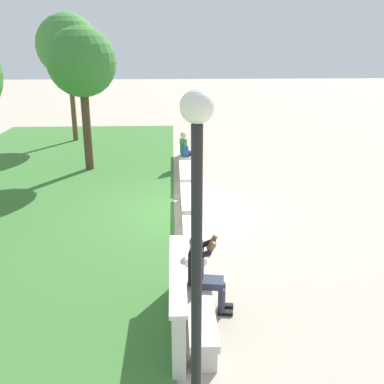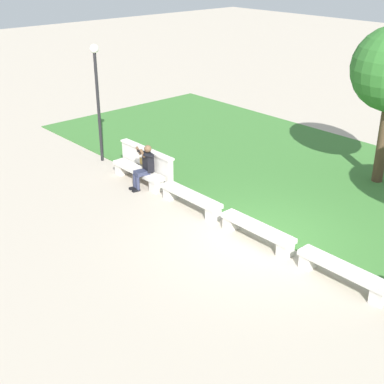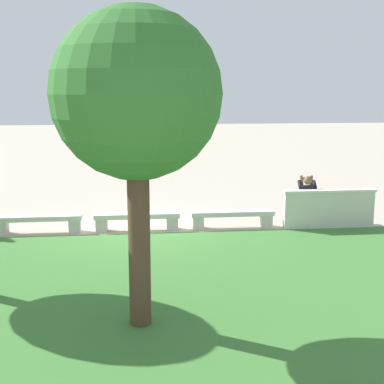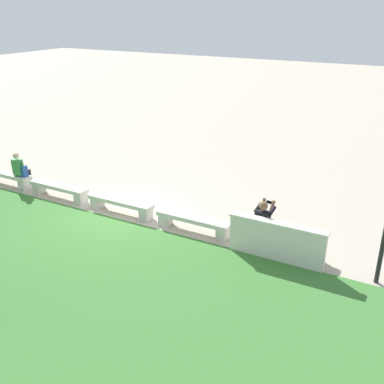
{
  "view_description": "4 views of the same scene",
  "coord_description": "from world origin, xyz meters",
  "px_view_note": "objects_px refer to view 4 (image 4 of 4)",
  "views": [
    {
      "loc": [
        -10.73,
        0.37,
        4.22
      ],
      "look_at": [
        -0.93,
        -0.04,
        0.86
      ],
      "focal_mm": 42.0,
      "sensor_mm": 36.0,
      "label": 1
    },
    {
      "loc": [
        7.46,
        -8.75,
        6.57
      ],
      "look_at": [
        -1.57,
        -0.73,
        1.02
      ],
      "focal_mm": 50.0,
      "sensor_mm": 36.0,
      "label": 2
    },
    {
      "loc": [
        0.0,
        13.12,
        3.53
      ],
      "look_at": [
        -1.46,
        -0.68,
        0.82
      ],
      "focal_mm": 50.0,
      "sensor_mm": 36.0,
      "label": 3
    },
    {
      "loc": [
        -7.57,
        9.56,
        5.73
      ],
      "look_at": [
        -1.98,
        -0.76,
        0.8
      ],
      "focal_mm": 42.0,
      "sensor_mm": 36.0,
      "label": 4
    }
  ],
  "objects_px": {
    "person_photographer": "(264,222)",
    "person_distant": "(20,169)",
    "bench_far": "(59,189)",
    "bench_end": "(6,176)",
    "bench_mid": "(121,204)",
    "backpack": "(23,171)",
    "bench_near": "(193,222)",
    "bench_main": "(280,243)"
  },
  "relations": [
    {
      "from": "bench_main",
      "to": "backpack",
      "type": "xyz_separation_m",
      "value": [
        8.86,
        -0.04,
        0.32
      ]
    },
    {
      "from": "bench_far",
      "to": "bench_end",
      "type": "distance_m",
      "value": 2.43
    },
    {
      "from": "bench_main",
      "to": "backpack",
      "type": "distance_m",
      "value": 8.86
    },
    {
      "from": "bench_near",
      "to": "bench_far",
      "type": "relative_size",
      "value": 1.0
    },
    {
      "from": "bench_main",
      "to": "bench_mid",
      "type": "height_order",
      "value": "same"
    },
    {
      "from": "bench_far",
      "to": "person_distant",
      "type": "distance_m",
      "value": 1.76
    },
    {
      "from": "person_photographer",
      "to": "backpack",
      "type": "distance_m",
      "value": 8.4
    },
    {
      "from": "bench_near",
      "to": "backpack",
      "type": "bearing_deg",
      "value": -0.32
    },
    {
      "from": "bench_main",
      "to": "backpack",
      "type": "relative_size",
      "value": 4.98
    },
    {
      "from": "bench_main",
      "to": "person_distant",
      "type": "relative_size",
      "value": 1.69
    },
    {
      "from": "bench_mid",
      "to": "person_distant",
      "type": "distance_m",
      "value": 4.16
    },
    {
      "from": "person_photographer",
      "to": "bench_mid",
      "type": "bearing_deg",
      "value": 1.0
    },
    {
      "from": "bench_main",
      "to": "bench_end",
      "type": "bearing_deg",
      "value": 0.0
    },
    {
      "from": "bench_main",
      "to": "bench_mid",
      "type": "bearing_deg",
      "value": 0.0
    },
    {
      "from": "backpack",
      "to": "bench_mid",
      "type": "bearing_deg",
      "value": 179.48
    },
    {
      "from": "person_photographer",
      "to": "bench_end",
      "type": "bearing_deg",
      "value": 0.47
    },
    {
      "from": "bench_main",
      "to": "bench_mid",
      "type": "distance_m",
      "value": 4.85
    },
    {
      "from": "bench_end",
      "to": "bench_mid",
      "type": "bearing_deg",
      "value": 180.0
    },
    {
      "from": "bench_main",
      "to": "bench_end",
      "type": "distance_m",
      "value": 9.71
    },
    {
      "from": "bench_near",
      "to": "backpack",
      "type": "distance_m",
      "value": 6.44
    },
    {
      "from": "bench_main",
      "to": "backpack",
      "type": "bearing_deg",
      "value": -0.24
    },
    {
      "from": "bench_mid",
      "to": "backpack",
      "type": "relative_size",
      "value": 4.98
    },
    {
      "from": "bench_end",
      "to": "backpack",
      "type": "height_order",
      "value": "backpack"
    },
    {
      "from": "bench_near",
      "to": "person_photographer",
      "type": "relative_size",
      "value": 1.61
    },
    {
      "from": "bench_main",
      "to": "person_distant",
      "type": "bearing_deg",
      "value": -0.42
    },
    {
      "from": "bench_near",
      "to": "bench_end",
      "type": "relative_size",
      "value": 1.0
    },
    {
      "from": "bench_main",
      "to": "person_photographer",
      "type": "xyz_separation_m",
      "value": [
        0.46,
        -0.08,
        0.43
      ]
    },
    {
      "from": "person_photographer",
      "to": "bench_near",
      "type": "bearing_deg",
      "value": 2.23
    },
    {
      "from": "bench_main",
      "to": "bench_near",
      "type": "relative_size",
      "value": 1.0
    },
    {
      "from": "bench_end",
      "to": "person_distant",
      "type": "distance_m",
      "value": 0.8
    },
    {
      "from": "bench_main",
      "to": "person_photographer",
      "type": "height_order",
      "value": "person_photographer"
    },
    {
      "from": "bench_mid",
      "to": "bench_end",
      "type": "relative_size",
      "value": 1.0
    },
    {
      "from": "bench_mid",
      "to": "person_distant",
      "type": "xyz_separation_m",
      "value": [
        4.14,
        -0.07,
        0.37
      ]
    },
    {
      "from": "bench_mid",
      "to": "bench_far",
      "type": "relative_size",
      "value": 1.0
    },
    {
      "from": "person_photographer",
      "to": "person_distant",
      "type": "relative_size",
      "value": 1.05
    },
    {
      "from": "bench_near",
      "to": "bench_mid",
      "type": "xyz_separation_m",
      "value": [
        2.43,
        0.0,
        0.0
      ]
    },
    {
      "from": "bench_near",
      "to": "bench_far",
      "type": "bearing_deg",
      "value": 0.0
    },
    {
      "from": "bench_end",
      "to": "person_photographer",
      "type": "height_order",
      "value": "person_photographer"
    },
    {
      "from": "backpack",
      "to": "bench_near",
      "type": "bearing_deg",
      "value": 179.68
    },
    {
      "from": "bench_far",
      "to": "bench_near",
      "type": "bearing_deg",
      "value": 180.0
    },
    {
      "from": "bench_far",
      "to": "bench_end",
      "type": "height_order",
      "value": "same"
    },
    {
      "from": "bench_far",
      "to": "person_photographer",
      "type": "relative_size",
      "value": 1.61
    }
  ]
}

